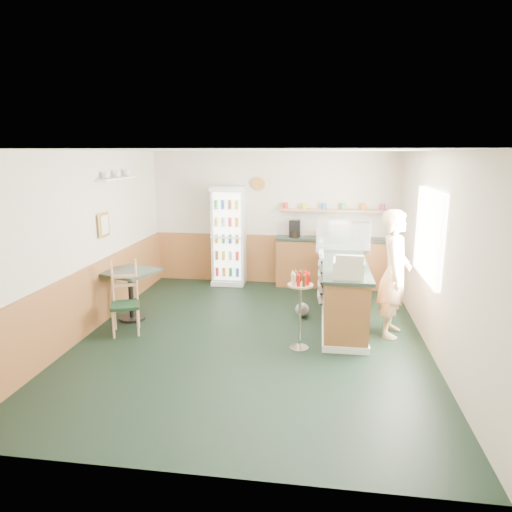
% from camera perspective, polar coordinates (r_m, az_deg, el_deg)
% --- Properties ---
extents(ground, '(6.00, 6.00, 0.00)m').
position_cam_1_polar(ground, '(6.87, -0.53, -10.07)').
color(ground, black).
rests_on(ground, ground).
extents(room_envelope, '(5.04, 6.02, 2.72)m').
position_cam_1_polar(room_envelope, '(7.18, -1.47, 3.62)').
color(room_envelope, beige).
rests_on(room_envelope, ground).
extents(service_counter, '(0.68, 3.01, 1.01)m').
position_cam_1_polar(service_counter, '(7.67, 10.74, -4.17)').
color(service_counter, '#945D30').
rests_on(service_counter, ground).
extents(back_counter, '(2.24, 0.42, 1.69)m').
position_cam_1_polar(back_counter, '(9.31, 9.33, -0.56)').
color(back_counter, '#945D30').
rests_on(back_counter, ground).
extents(drinks_fridge, '(0.66, 0.55, 2.01)m').
position_cam_1_polar(drinks_fridge, '(9.33, -3.40, 2.52)').
color(drinks_fridge, silver).
rests_on(drinks_fridge, ground).
extents(display_case, '(0.91, 0.48, 0.52)m').
position_cam_1_polar(display_case, '(7.97, 10.83, 2.45)').
color(display_case, silver).
rests_on(display_case, service_counter).
extents(cash_register, '(0.43, 0.45, 0.24)m').
position_cam_1_polar(cash_register, '(6.33, 11.45, -1.55)').
color(cash_register, beige).
rests_on(cash_register, service_counter).
extents(shopkeeper, '(0.57, 0.71, 1.88)m').
position_cam_1_polar(shopkeeper, '(6.96, 16.91, -2.14)').
color(shopkeeper, tan).
rests_on(shopkeeper, ground).
extents(condiment_stand, '(0.35, 0.35, 1.09)m').
position_cam_1_polar(condiment_stand, '(6.25, 5.54, -5.23)').
color(condiment_stand, silver).
rests_on(condiment_stand, ground).
extents(newspaper_rack, '(0.09, 0.43, 0.86)m').
position_cam_1_polar(newspaper_rack, '(7.63, 8.12, -2.59)').
color(newspaper_rack, black).
rests_on(newspaper_rack, ground).
extents(cafe_table, '(0.95, 0.95, 0.82)m').
position_cam_1_polar(cafe_table, '(7.64, -15.41, -3.55)').
color(cafe_table, black).
rests_on(cafe_table, ground).
extents(cafe_chair, '(0.53, 0.53, 1.10)m').
position_cam_1_polar(cafe_chair, '(7.17, -15.81, -4.70)').
color(cafe_chair, black).
rests_on(cafe_chair, ground).
extents(dog_doorstop, '(0.23, 0.30, 0.28)m').
position_cam_1_polar(dog_doorstop, '(7.65, 5.79, -6.64)').
color(dog_doorstop, gray).
rests_on(dog_doorstop, ground).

